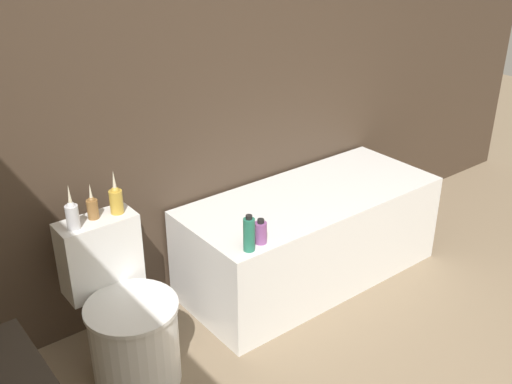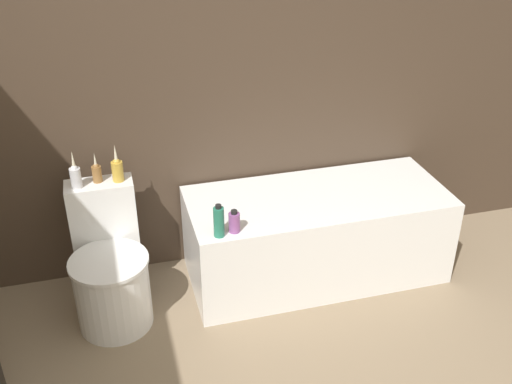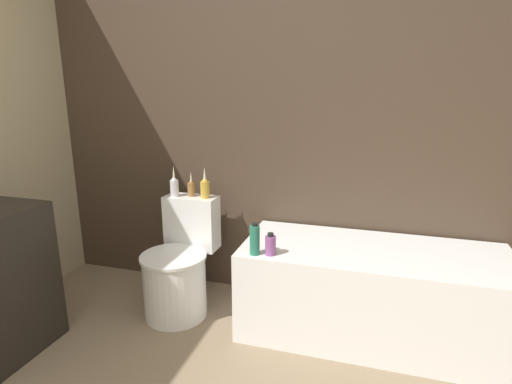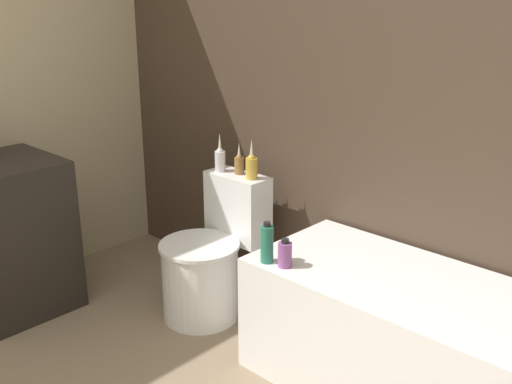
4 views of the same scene
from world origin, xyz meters
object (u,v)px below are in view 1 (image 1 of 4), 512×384
object	(u,v)px
toilet	(126,321)
shampoo_bottle_tall	(249,234)
bathtub	(310,235)
vase_silver	(92,207)
vase_bronze	(116,199)
vase_gold	(72,214)
shampoo_bottle_short	(261,232)

from	to	relation	value
toilet	shampoo_bottle_tall	size ratio (longest dim) A/B	3.94
bathtub	vase_silver	world-z (taller)	vase_silver
toilet	shampoo_bottle_tall	world-z (taller)	toilet
vase_silver	shampoo_bottle_tall	xyz separation A→B (m)	(0.59, -0.42, -0.16)
bathtub	vase_bronze	bearing A→B (deg)	173.30
toilet	vase_gold	size ratio (longest dim) A/B	3.46
vase_gold	shampoo_bottle_tall	xyz separation A→B (m)	(0.70, -0.38, -0.18)
bathtub	vase_gold	xyz separation A→B (m)	(-1.36, 0.11, 0.54)
bathtub	shampoo_bottle_short	bearing A→B (deg)	-156.69
toilet	vase_bronze	distance (m)	0.58
vase_gold	vase_silver	world-z (taller)	vase_gold
vase_bronze	shampoo_bottle_short	world-z (taller)	vase_bronze
bathtub	shampoo_bottle_short	world-z (taller)	shampoo_bottle_short
vase_gold	vase_bronze	world-z (taller)	same
shampoo_bottle_short	vase_silver	bearing A→B (deg)	149.45
vase_bronze	bathtub	bearing A→B (deg)	-6.70
bathtub	vase_gold	world-z (taller)	vase_gold
bathtub	shampoo_bottle_tall	xyz separation A→B (m)	(-0.66, -0.27, 0.36)
toilet	vase_silver	size ratio (longest dim) A/B	4.25
bathtub	vase_bronze	world-z (taller)	vase_bronze
shampoo_bottle_tall	shampoo_bottle_short	distance (m)	0.09
vase_gold	shampoo_bottle_short	bearing A→B (deg)	-24.66
vase_gold	vase_bronze	xyz separation A→B (m)	(0.22, 0.02, 0.00)
vase_gold	shampoo_bottle_short	world-z (taller)	vase_gold
toilet	shampoo_bottle_short	world-z (taller)	toilet
toilet	bathtub	bearing A→B (deg)	3.76
vase_gold	vase_bronze	distance (m)	0.22
shampoo_bottle_short	vase_bronze	bearing A→B (deg)	146.02
toilet	vase_bronze	size ratio (longest dim) A/B	3.45
vase_silver	shampoo_bottle_tall	distance (m)	0.74
vase_silver	shampoo_bottle_short	bearing A→B (deg)	-30.55
vase_bronze	shampoo_bottle_short	xyz separation A→B (m)	(0.56, -0.38, -0.21)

